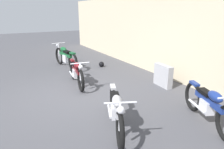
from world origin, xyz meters
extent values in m
plane|color=#47474C|center=(0.00, 0.00, 0.00)|extent=(40.00, 40.00, 0.00)
cube|color=beige|center=(0.00, 3.72, 1.52)|extent=(18.00, 0.30, 3.03)
cube|color=#9E9EA3|center=(0.78, 2.84, 0.36)|extent=(0.77, 0.26, 0.73)
sphere|color=black|center=(-2.43, 2.14, 0.12)|extent=(0.24, 0.24, 0.24)
torus|color=black|center=(-0.07, 0.28, 0.36)|extent=(0.73, 0.19, 0.72)
torus|color=black|center=(-1.40, 0.47, 0.36)|extent=(0.73, 0.19, 0.72)
cube|color=silver|center=(-0.78, 0.38, 0.38)|extent=(0.34, 0.24, 0.28)
cube|color=#590F14|center=(-0.73, 0.38, 0.54)|extent=(1.02, 0.24, 0.12)
ellipsoid|color=#590F14|center=(-0.56, 0.35, 0.72)|extent=(0.46, 0.26, 0.20)
cube|color=black|center=(-0.91, 0.40, 0.67)|extent=(0.42, 0.23, 0.08)
cube|color=#590F14|center=(-1.40, 0.47, 0.70)|extent=(0.33, 0.16, 0.06)
cylinder|color=silver|center=(-0.07, 0.28, 0.63)|extent=(0.06, 0.06, 0.54)
cylinder|color=silver|center=(-0.07, 0.28, 0.91)|extent=(0.12, 0.57, 0.04)
sphere|color=silver|center=(0.01, 0.27, 0.81)|extent=(0.14, 0.14, 0.14)
cylinder|color=silver|center=(-1.00, 0.29, 0.31)|extent=(0.69, 0.16, 0.06)
torus|color=black|center=(2.47, 2.29, 0.37)|extent=(0.71, 0.36, 0.73)
cube|color=silver|center=(3.06, 2.05, 0.39)|extent=(0.37, 0.31, 0.28)
cube|color=navy|center=(3.10, 2.03, 0.55)|extent=(0.99, 0.48, 0.12)
ellipsoid|color=navy|center=(3.27, 1.97, 0.73)|extent=(0.49, 0.35, 0.20)
cube|color=black|center=(2.94, 2.10, 0.68)|extent=(0.44, 0.32, 0.08)
cube|color=navy|center=(2.47, 2.29, 0.71)|extent=(0.34, 0.23, 0.06)
cylinder|color=silver|center=(2.82, 2.02, 0.32)|extent=(0.68, 0.32, 0.06)
torus|color=black|center=(2.91, -0.09, 0.36)|extent=(0.69, 0.37, 0.72)
torus|color=black|center=(1.69, 0.44, 0.36)|extent=(0.69, 0.37, 0.72)
cube|color=silver|center=(2.25, 0.19, 0.38)|extent=(0.37, 0.31, 0.28)
cube|color=#ADADB2|center=(2.30, 0.17, 0.54)|extent=(0.97, 0.49, 0.12)
ellipsoid|color=#ADADB2|center=(2.46, 0.10, 0.71)|extent=(0.48, 0.35, 0.20)
cube|color=black|center=(2.14, 0.24, 0.66)|extent=(0.43, 0.32, 0.08)
cube|color=#ADADB2|center=(1.69, 0.44, 0.69)|extent=(0.34, 0.23, 0.06)
cylinder|color=silver|center=(2.91, -0.09, 0.63)|extent=(0.06, 0.06, 0.54)
cylinder|color=silver|center=(2.91, -0.09, 0.90)|extent=(0.26, 0.54, 0.04)
sphere|color=silver|center=(2.98, -0.13, 0.80)|extent=(0.14, 0.14, 0.14)
cylinder|color=silver|center=(2.03, 0.16, 0.31)|extent=(0.66, 0.33, 0.06)
torus|color=black|center=(-3.83, 0.64, 0.39)|extent=(0.79, 0.19, 0.79)
torus|color=black|center=(-2.38, 0.81, 0.39)|extent=(0.79, 0.19, 0.79)
cube|color=silver|center=(-3.05, 0.73, 0.41)|extent=(0.37, 0.26, 0.30)
cube|color=#145128|center=(-3.10, 0.73, 0.59)|extent=(1.11, 0.24, 0.13)
ellipsoid|color=#145128|center=(-3.30, 0.70, 0.78)|extent=(0.50, 0.27, 0.22)
cube|color=black|center=(-2.91, 0.75, 0.73)|extent=(0.45, 0.24, 0.09)
cube|color=#145128|center=(-2.38, 0.81, 0.76)|extent=(0.36, 0.17, 0.06)
cylinder|color=silver|center=(-3.83, 0.64, 0.69)|extent=(0.06, 0.06, 0.59)
cylinder|color=silver|center=(-3.83, 0.64, 0.99)|extent=(0.11, 0.63, 0.04)
sphere|color=silver|center=(-3.91, 0.63, 0.88)|extent=(0.15, 0.15, 0.15)
cylinder|color=silver|center=(-2.85, 0.89, 0.34)|extent=(0.76, 0.15, 0.06)
camera|label=1|loc=(5.70, -1.80, 2.42)|focal=33.34mm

